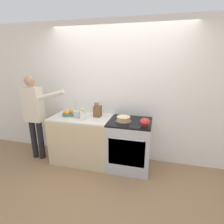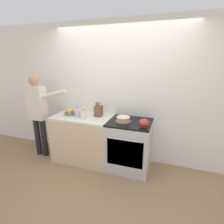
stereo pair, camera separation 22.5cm
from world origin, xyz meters
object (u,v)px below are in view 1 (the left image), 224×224
layer_cake (123,119)px  tea_kettle (145,122)px  knife_block (98,111)px  milk_carton (83,114)px  stove_range (129,144)px  fruit_bowl (68,113)px  person_baker (34,111)px  utensil_crock (77,114)px

layer_cake → tea_kettle: size_ratio=1.51×
knife_block → layer_cake: bearing=-15.9°
knife_block → milk_carton: (-0.19, -0.24, 0.00)m
stove_range → fruit_bowl: 1.29m
stove_range → tea_kettle: size_ratio=4.74×
milk_carton → person_baker: (-0.99, -0.01, -0.01)m
utensil_crock → person_baker: size_ratio=0.20×
person_baker → tea_kettle: bearing=11.6°
layer_cake → tea_kettle: bearing=-17.4°
layer_cake → fruit_bowl: size_ratio=1.33×
milk_carton → utensil_crock: bearing=150.8°
layer_cake → tea_kettle: (0.37, -0.12, 0.02)m
tea_kettle → fruit_bowl: (-1.46, 0.17, -0.02)m
milk_carton → stove_range: bearing=8.8°
fruit_bowl → utensil_crock: bearing=-14.2°
knife_block → person_baker: person_baker is taller
tea_kettle → person_baker: 2.07m
milk_carton → tea_kettle: bearing=-1.4°
fruit_bowl → milk_carton: bearing=-21.1°
milk_carton → fruit_bowl: bearing=158.9°
person_baker → utensil_crock: bearing=19.1°
utensil_crock → fruit_bowl: (-0.21, 0.05, -0.02)m
stove_range → person_baker: bearing=-175.5°
layer_cake → knife_block: bearing=164.1°
knife_block → stove_range: bearing=-10.0°
knife_block → utensil_crock: (-0.35, -0.15, -0.03)m
stove_range → fruit_bowl: bearing=179.3°
stove_range → milk_carton: bearing=-171.2°
milk_carton → person_baker: size_ratio=0.13×
knife_block → person_baker: bearing=-167.9°
tea_kettle → milk_carton: size_ratio=0.88×
utensil_crock → knife_block: bearing=22.8°
tea_kettle → knife_block: size_ratio=0.66×
layer_cake → stove_range: bearing=18.8°
stove_range → utensil_crock: 1.11m
utensil_crock → milk_carton: utensil_crock is taller
fruit_bowl → milk_carton: 0.40m
tea_kettle → milk_carton: bearing=178.6°
layer_cake → utensil_crock: size_ratio=0.88×
layer_cake → knife_block: 0.54m
layer_cake → milk_carton: milk_carton is taller
utensil_crock → person_baker: bearing=-172.9°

